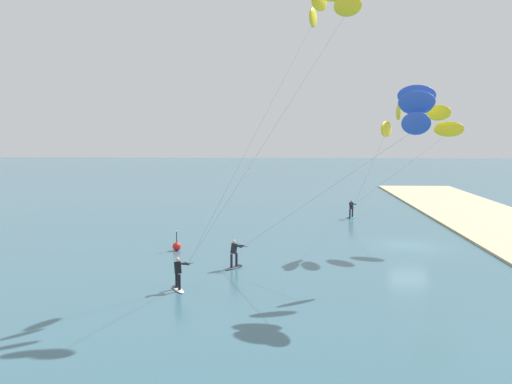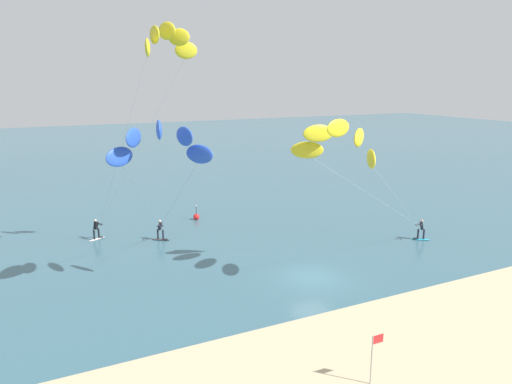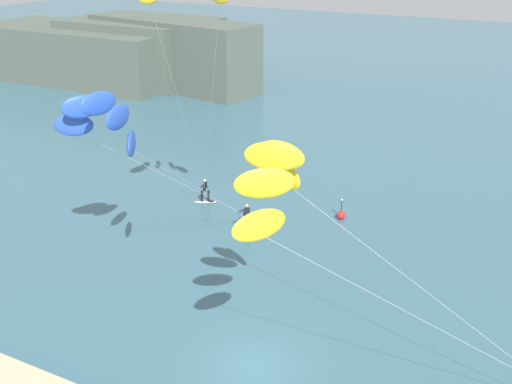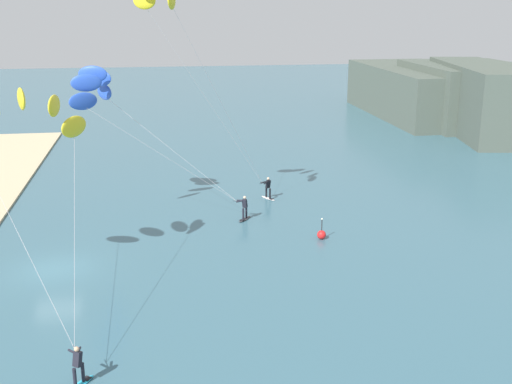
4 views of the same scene
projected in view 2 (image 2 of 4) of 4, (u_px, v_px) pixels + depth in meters
The scene contains 7 objects.
ground_plane at pixel (312, 277), 31.16m from camera, with size 240.00×240.00×0.00m, color #386070.
sand_strip at pixel (423, 349), 22.71m from camera, with size 80.00×9.86×0.16m, color #C6B289.
kitesurfer_nearshore at pixel (341, 146), 29.39m from camera, with size 13.11×7.11×10.19m.
kitesurfer_mid_water at pixel (160, 148), 27.34m from camera, with size 6.04×11.64×10.30m.
kitesurfer_far_out at pixel (163, 52), 30.62m from camera, with size 7.19×9.78×16.00m.
marker_buoy at pixel (196, 217), 43.90m from camera, with size 0.56×0.56×1.38m.
beach_flag at pixel (375, 349), 19.67m from camera, with size 0.57×0.05×2.20m.
Camera 2 is at (-16.08, -24.52, 12.44)m, focal length 33.77 mm.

